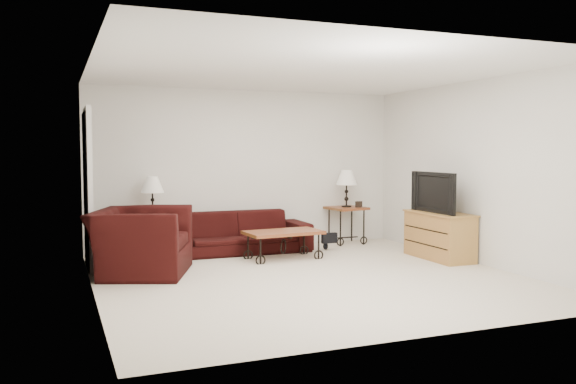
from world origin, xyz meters
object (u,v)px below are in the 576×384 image
Objects in this scene: side_table_right at (346,225)px; lamp_right at (346,188)px; sofa at (240,232)px; lamp_left at (152,196)px; coffee_table at (283,245)px; armchair at (141,242)px; tv_stand at (439,236)px; television at (439,192)px; side_table_left at (153,236)px; backpack at (326,234)px.

side_table_right is 1.00× the size of lamp_right.
sofa is 3.61× the size of lamp_left.
side_table_right is 0.57× the size of coffee_table.
sofa is 1.96× the size of coffee_table.
lamp_left reaches higher than side_table_right.
sofa is 1.93m from armchair.
sofa is at bearing -174.58° from lamp_right.
tv_stand is 0.62m from television.
lamp_right is (0.00, 0.00, 0.61)m from side_table_right.
side_table_right is 1.83m from tv_stand.
side_table_right reaches higher than side_table_left.
side_table_left is at bearing 5.65° from armchair.
tv_stand is (0.60, -1.73, -0.59)m from lamp_right.
side_table_left is at bearing 180.00° from lamp_right.
coffee_table is at bearing -60.54° from sofa.
lamp_left reaches higher than side_table_left.
television is (3.75, -1.73, 0.08)m from lamp_left.
sofa is 1.89× the size of tv_stand.
side_table_left is at bearing 180.00° from side_table_right.
lamp_right is 1.92m from tv_stand.
lamp_right is 1.25× the size of backpack.
tv_stand is (3.77, -1.73, 0.04)m from side_table_left.
side_table_left is 4.18m from television.
television is (2.06, -0.80, 0.75)m from coffee_table.
lamp_right is at bearing 32.16° from coffee_table.
tv_stand is at bearing -24.63° from side_table_left.
sofa reaches higher than coffee_table.
side_table_right is 1.74m from coffee_table.
tv_stand reaches higher than side_table_left.
lamp_right reaches higher than backpack.
lamp_right is 0.98m from backpack.
television is (4.08, -0.48, 0.55)m from armchair.
side_table_right is (3.16, 0.00, 0.01)m from side_table_left.
armchair is 3.05m from backpack.
sofa is 2.99m from television.
side_table_left is at bearing 154.67° from backpack.
backpack is at bearing -9.32° from side_table_left.
coffee_table is (1.69, -0.93, -0.67)m from lamp_left.
armchair is at bearing -146.34° from sofa.
lamp_right is (1.90, 0.18, 0.61)m from sofa.
lamp_right reaches higher than lamp_left.
side_table_right is 0.61× the size of television.
sofa is 1.67× the size of armchair.
coffee_table is (-1.47, -0.93, -0.72)m from lamp_right.
sofa is 2.00m from lamp_right.
television is at bearing -71.37° from side_table_right.
side_table_right reaches higher than coffee_table.
backpack is at bearing -143.55° from lamp_right.
television is at bearing -24.75° from lamp_left.
sofa is at bearing -174.58° from side_table_right.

